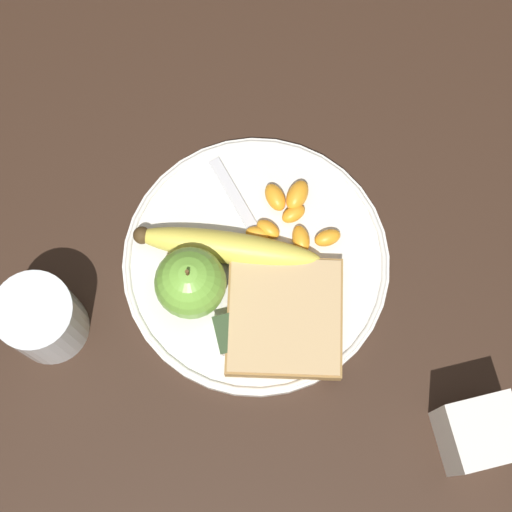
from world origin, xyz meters
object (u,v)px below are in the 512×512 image
at_px(plate, 256,262).
at_px(apple, 190,283).
at_px(bread_slice, 284,317).
at_px(jam_packet, 232,334).
at_px(condiment_caddy, 478,434).
at_px(banana, 226,247).
at_px(fork, 262,250).
at_px(juice_glass, 43,319).

relative_size(plate, apple, 3.44).
height_order(bread_slice, jam_packet, same).
height_order(jam_packet, condiment_caddy, condiment_caddy).
distance_m(banana, fork, 0.04).
bearing_deg(juice_glass, jam_packet, -107.04).
relative_size(plate, fork, 1.46).
distance_m(apple, bread_slice, 0.10).
relative_size(plate, banana, 1.46).
distance_m(plate, banana, 0.04).
xyz_separation_m(bread_slice, jam_packet, (-0.00, 0.06, -0.00)).
bearing_deg(banana, bread_slice, -154.17).
distance_m(plate, fork, 0.01).
xyz_separation_m(apple, fork, (0.03, -0.08, -0.03)).
height_order(plate, fork, fork).
bearing_deg(jam_packet, apple, 27.72).
xyz_separation_m(jam_packet, condiment_caddy, (-0.15, -0.20, 0.02)).
height_order(apple, banana, apple).
bearing_deg(apple, condiment_caddy, -131.50).
distance_m(fork, jam_packet, 0.10).
distance_m(plate, bread_slice, 0.07).
bearing_deg(bread_slice, juice_glass, 77.75).
relative_size(apple, condiment_caddy, 1.05).
bearing_deg(banana, apple, 127.57).
relative_size(apple, banana, 0.42).
bearing_deg(condiment_caddy, fork, 33.47).
distance_m(juice_glass, condiment_caddy, 0.44).
relative_size(plate, condiment_caddy, 3.61).
distance_m(bread_slice, fork, 0.08).
xyz_separation_m(juice_glass, banana, (0.03, -0.19, -0.01)).
xyz_separation_m(plate, apple, (-0.02, 0.07, 0.04)).
bearing_deg(fork, condiment_caddy, 18.16).
xyz_separation_m(apple, jam_packet, (-0.05, -0.03, -0.03)).
xyz_separation_m(plate, fork, (0.01, -0.01, 0.01)).
height_order(plate, bread_slice, bread_slice).
bearing_deg(condiment_caddy, jam_packet, 53.40).
height_order(plate, jam_packet, jam_packet).
relative_size(apple, fork, 0.42).
relative_size(fork, jam_packet, 4.92).
bearing_deg(bread_slice, fork, 3.09).
height_order(apple, jam_packet, apple).
bearing_deg(jam_packet, fork, -32.51).
relative_size(apple, bread_slice, 0.55).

